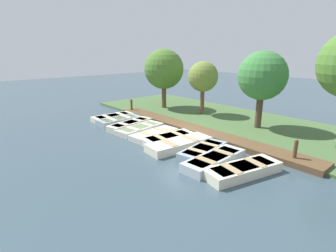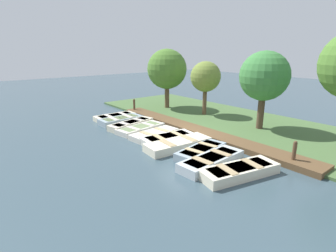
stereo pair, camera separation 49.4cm
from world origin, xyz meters
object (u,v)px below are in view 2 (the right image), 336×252
at_px(rowboat_4, 154,134).
at_px(rowboat_5, 168,138).
at_px(rowboat_8, 212,161).
at_px(mooring_post_near, 134,106).
at_px(rowboat_9, 239,171).
at_px(park_tree_center, 264,76).
at_px(rowboat_1, 121,120).
at_px(rowboat_3, 141,128).
at_px(park_tree_far_left, 167,69).
at_px(rowboat_2, 131,124).
at_px(rowboat_6, 178,144).
at_px(park_tree_left, 206,77).
at_px(rowboat_0, 115,117).
at_px(rowboat_7, 201,151).
at_px(mooring_post_far, 294,153).

relative_size(rowboat_4, rowboat_5, 0.97).
xyz_separation_m(rowboat_8, mooring_post_near, (-2.72, -10.67, 0.37)).
xyz_separation_m(rowboat_5, rowboat_9, (0.38, 4.98, 0.03)).
bearing_deg(park_tree_center, rowboat_1, -49.97).
xyz_separation_m(rowboat_3, park_tree_far_left, (-5.32, -3.96, 3.19)).
xyz_separation_m(rowboat_2, rowboat_6, (0.16, 4.87, 0.02)).
relative_size(rowboat_1, park_tree_left, 0.73).
relative_size(rowboat_5, rowboat_9, 0.90).
distance_m(rowboat_9, park_tree_far_left, 13.29).
bearing_deg(rowboat_8, park_tree_far_left, -122.50).
distance_m(park_tree_far_left, park_tree_left, 3.85).
bearing_deg(park_tree_left, rowboat_2, -8.81).
distance_m(rowboat_0, rowboat_6, 7.41).
xyz_separation_m(rowboat_4, park_tree_left, (-5.96, -1.63, 2.80)).
height_order(rowboat_7, park_tree_far_left, park_tree_far_left).
height_order(rowboat_2, rowboat_3, rowboat_2).
height_order(mooring_post_near, park_tree_center, park_tree_center).
bearing_deg(park_tree_center, rowboat_8, 14.56).
xyz_separation_m(rowboat_4, rowboat_9, (0.32, 6.20, 0.06)).
relative_size(rowboat_7, rowboat_8, 0.89).
xyz_separation_m(mooring_post_near, park_tree_center, (-3.58, 9.03, 2.78)).
bearing_deg(rowboat_4, rowboat_7, 86.13).
bearing_deg(rowboat_3, mooring_post_near, -125.57).
bearing_deg(rowboat_8, mooring_post_far, 136.83).
bearing_deg(rowboat_1, rowboat_0, -100.34).
bearing_deg(rowboat_9, rowboat_2, -78.95).
bearing_deg(park_tree_left, rowboat_1, -20.79).
bearing_deg(park_tree_left, mooring_post_near, -49.45).
bearing_deg(rowboat_7, rowboat_1, -99.16).
bearing_deg(rowboat_5, mooring_post_far, 117.67).
height_order(rowboat_4, rowboat_6, rowboat_6).
xyz_separation_m(rowboat_5, rowboat_8, (0.45, 3.57, 0.02)).
relative_size(rowboat_7, mooring_post_far, 2.65).
height_order(rowboat_1, rowboat_8, rowboat_8).
relative_size(rowboat_1, rowboat_4, 0.98).
xyz_separation_m(rowboat_9, mooring_post_far, (-2.65, 0.88, 0.36)).
bearing_deg(rowboat_9, rowboat_6, -79.16).
bearing_deg(rowboat_0, rowboat_8, 87.32).
relative_size(rowboat_3, rowboat_8, 0.95).
bearing_deg(rowboat_2, rowboat_9, 76.61).
bearing_deg(park_tree_far_left, rowboat_8, 60.69).
height_order(rowboat_5, park_tree_far_left, park_tree_far_left).
bearing_deg(mooring_post_near, rowboat_6, 73.08).
relative_size(rowboat_6, park_tree_far_left, 0.72).
bearing_deg(park_tree_left, rowboat_5, 25.81).
height_order(rowboat_1, rowboat_6, rowboat_6).
xyz_separation_m(rowboat_5, park_tree_left, (-5.90, -2.85, 2.77)).
distance_m(rowboat_4, mooring_post_near, 6.33).
bearing_deg(park_tree_far_left, rowboat_9, 64.04).
bearing_deg(rowboat_2, mooring_post_near, -136.33).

